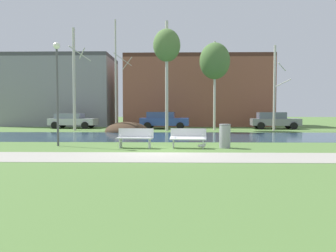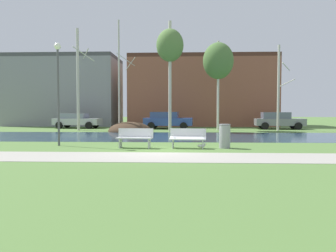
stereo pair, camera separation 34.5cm
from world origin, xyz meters
name	(u,v)px [view 2 (the right image)]	position (x,y,z in m)	size (l,w,h in m)	color
ground_plane	(169,134)	(0.00, 10.00, 0.00)	(120.00, 120.00, 0.00)	#517538
paved_path_strip	(156,157)	(0.00, -1.65, 0.01)	(60.00, 2.55, 0.01)	#9E998E
river_band	(168,136)	(0.00, 7.80, 0.00)	(80.00, 7.75, 0.01)	#284256
soil_mound	(130,131)	(-3.24, 12.70, 0.00)	(3.42, 3.58, 1.53)	#423021
bench_left	(135,137)	(-1.17, 1.24, 0.47)	(1.64, 0.69, 0.87)	silver
bench_right	(188,138)	(1.19, 1.24, 0.47)	(1.64, 0.69, 0.87)	silver
trash_bin	(225,136)	(2.82, 1.34, 0.55)	(0.52, 0.52, 1.07)	gray
seagull	(202,146)	(1.79, 1.08, 0.13)	(0.39, 0.15, 0.24)	white
streetlamp	(58,76)	(-4.92, 2.01, 3.28)	(0.32, 0.32, 4.85)	#4C4C51
birch_far_left	(78,78)	(-7.77, 14.05, 4.34)	(1.59, 2.44, 8.48)	beige
birch_left	(119,75)	(-4.14, 13.19, 4.50)	(1.44, 2.65, 8.88)	#BCB7A8
birch_center_left	(170,47)	(-0.09, 13.59, 6.81)	(2.19, 2.19, 8.86)	beige
birch_center	(218,61)	(3.90, 14.72, 5.78)	(2.55, 2.55, 7.45)	beige
birch_center_right	(279,87)	(8.76, 14.13, 3.54)	(1.40, 2.18, 6.98)	beige
parked_van_nearest_silver	(77,120)	(-8.96, 17.22, 0.74)	(4.38, 2.22, 1.38)	#B2B5BC
parked_sedan_second_blue	(167,120)	(-0.44, 16.45, 0.80)	(4.44, 2.31, 1.53)	#2D4793
parked_hatch_third_grey	(278,120)	(9.45, 16.58, 0.79)	(4.33, 2.23, 1.51)	slate
building_grey_warehouse	(66,91)	(-12.12, 23.40, 3.79)	(11.58, 6.80, 7.58)	gray
building_brick_low	(201,92)	(2.98, 23.68, 3.72)	(15.35, 7.34, 7.44)	brown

